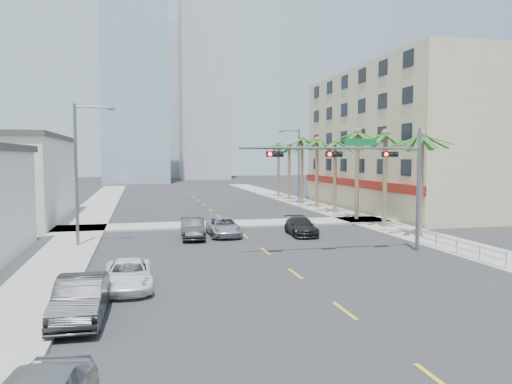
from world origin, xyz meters
TOP-DOWN VIEW (x-y plane):
  - ground at (0.00, 0.00)m, footprint 260.00×260.00m
  - sidewalk_right at (12.00, 20.00)m, footprint 4.00×120.00m
  - sidewalk_left at (-12.00, 20.00)m, footprint 4.00×120.00m
  - sidewalk_cross at (0.00, 22.00)m, footprint 80.00×4.00m
  - building_right at (21.99, 30.00)m, footprint 15.25×28.00m
  - tower_far_left at (-8.00, 95.00)m, footprint 14.00×14.00m
  - tower_far_right at (9.00, 110.00)m, footprint 12.00×12.00m
  - tower_far_center at (-3.00, 125.00)m, footprint 16.00×16.00m
  - traffic_signal_mast at (5.78, 7.95)m, footprint 11.12×0.54m
  - palm_tree_0 at (11.60, 12.00)m, footprint 4.80×4.80m
  - palm_tree_1 at (11.60, 17.20)m, footprint 4.80×4.80m
  - palm_tree_2 at (11.60, 22.40)m, footprint 4.80×4.80m
  - palm_tree_3 at (11.60, 27.60)m, footprint 4.80×4.80m
  - palm_tree_4 at (11.60, 32.80)m, footprint 4.80×4.80m
  - palm_tree_5 at (11.60, 38.00)m, footprint 4.80×4.80m
  - palm_tree_6 at (11.60, 43.20)m, footprint 4.80×4.80m
  - palm_tree_7 at (11.60, 48.40)m, footprint 4.80×4.80m
  - streetlight_left at (-11.00, 14.00)m, footprint 2.55×0.25m
  - streetlight_right at (11.00, 38.00)m, footprint 2.55×0.25m
  - guardrail at (10.30, 6.00)m, footprint 0.08×8.08m
  - car_parked_mid at (-9.40, -0.94)m, footprint 1.71×4.66m
  - car_parked_far at (-7.87, 2.98)m, footprint 2.05×4.43m
  - car_lane_left at (-3.80, 15.66)m, footprint 1.74×4.49m
  - car_lane_center at (-1.49, 16.32)m, footprint 2.21×4.73m
  - car_lane_right at (4.05, 15.41)m, footprint 2.09×4.52m

SIDE VIEW (x-z plane):
  - ground at x=0.00m, z-range 0.00..0.00m
  - sidewalk_right at x=12.00m, z-range 0.00..0.15m
  - sidewalk_left at x=-12.00m, z-range 0.00..0.15m
  - sidewalk_cross at x=0.00m, z-range 0.00..0.15m
  - car_parked_far at x=-7.87m, z-range 0.00..1.23m
  - car_lane_right at x=4.05m, z-range 0.00..1.28m
  - car_lane_center at x=-1.49m, z-range 0.00..1.31m
  - guardrail at x=10.30m, z-range 0.17..1.17m
  - car_lane_left at x=-3.80m, z-range 0.00..1.46m
  - car_parked_mid at x=-9.40m, z-range 0.00..1.52m
  - streetlight_left at x=-11.00m, z-range 0.56..9.56m
  - streetlight_right at x=11.00m, z-range 0.56..9.56m
  - traffic_signal_mast at x=5.78m, z-range 1.46..8.66m
  - palm_tree_0 at x=11.60m, z-range 3.18..10.98m
  - palm_tree_3 at x=11.60m, z-range 3.18..10.98m
  - palm_tree_6 at x=11.60m, z-range 3.18..10.98m
  - palm_tree_1 at x=11.60m, z-range 3.35..11.51m
  - palm_tree_4 at x=11.60m, z-range 3.35..11.51m
  - palm_tree_7 at x=11.60m, z-range 3.35..11.51m
  - building_right at x=21.99m, z-range 0.00..15.00m
  - palm_tree_2 at x=11.60m, z-range 3.52..12.04m
  - palm_tree_5 at x=11.60m, z-range 3.52..12.04m
  - tower_far_center at x=-3.00m, z-range 0.00..42.00m
  - tower_far_left at x=-8.00m, z-range 0.00..48.00m
  - tower_far_right at x=9.00m, z-range 0.00..60.00m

